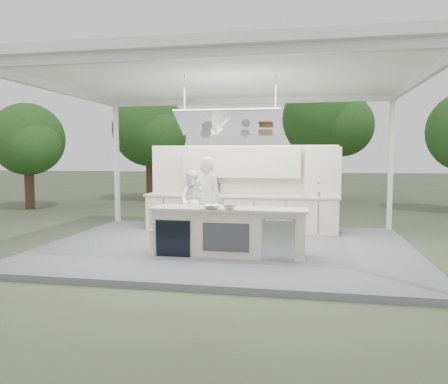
% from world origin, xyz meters
% --- Properties ---
extents(ground, '(90.00, 90.00, 0.00)m').
position_xyz_m(ground, '(0.00, 0.00, 0.00)').
color(ground, '#475138').
rests_on(ground, ground).
extents(stage_deck, '(8.00, 6.00, 0.12)m').
position_xyz_m(stage_deck, '(0.00, 0.00, 0.06)').
color(stage_deck, '#5B5A5F').
rests_on(stage_deck, ground).
extents(tent, '(8.20, 6.20, 3.86)m').
position_xyz_m(tent, '(0.00, -0.01, 3.71)').
color(tent, white).
rests_on(tent, ground).
extents(demo_island, '(3.10, 0.79, 0.95)m').
position_xyz_m(demo_island, '(0.18, -0.91, 0.60)').
color(demo_island, beige).
rests_on(demo_island, stage_deck).
extents(back_counter, '(5.08, 0.72, 0.95)m').
position_xyz_m(back_counter, '(0.00, 1.90, 0.60)').
color(back_counter, beige).
rests_on(back_counter, stage_deck).
extents(back_wall_unit, '(5.05, 0.48, 2.25)m').
position_xyz_m(back_wall_unit, '(0.44, 2.11, 1.57)').
color(back_wall_unit, beige).
rests_on(back_wall_unit, stage_deck).
extents(tree_cluster, '(19.55, 9.40, 5.85)m').
position_xyz_m(tree_cluster, '(-0.16, 9.77, 3.29)').
color(tree_cluster, '#443422').
rests_on(tree_cluster, ground).
extents(head_chef, '(0.85, 0.73, 1.96)m').
position_xyz_m(head_chef, '(-0.39, -0.19, 1.10)').
color(head_chef, white).
rests_on(head_chef, stage_deck).
extents(sous_chef, '(0.89, 0.76, 1.60)m').
position_xyz_m(sous_chef, '(-1.17, 1.55, 0.92)').
color(sous_chef, white).
rests_on(sous_chef, stage_deck).
extents(toaster_oven, '(0.55, 0.40, 0.28)m').
position_xyz_m(toaster_oven, '(-0.86, 2.08, 1.21)').
color(toaster_oven, silver).
rests_on(toaster_oven, back_counter).
extents(bowl_large, '(0.44, 0.44, 0.08)m').
position_xyz_m(bowl_large, '(-0.10, -1.15, 1.11)').
color(bowl_large, silver).
rests_on(bowl_large, demo_island).
extents(bowl_small, '(0.25, 0.25, 0.08)m').
position_xyz_m(bowl_small, '(0.26, -1.15, 1.11)').
color(bowl_small, silver).
rests_on(bowl_small, demo_island).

